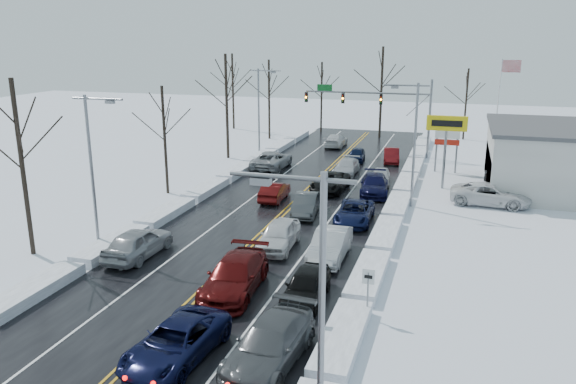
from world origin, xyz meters
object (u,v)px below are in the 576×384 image
(traffic_signal_mast, at_px, (380,103))
(tires_plus_sign, at_px, (447,128))
(oncoming_car_0, at_px, (275,200))
(flagpole, at_px, (500,100))

(traffic_signal_mast, distance_m, tires_plus_sign, 13.92)
(traffic_signal_mast, xyz_separation_m, oncoming_car_0, (-5.11, -19.39, -5.48))
(tires_plus_sign, relative_size, flagpole, 0.60)
(oncoming_car_0, bearing_deg, traffic_signal_mast, -107.71)
(traffic_signal_mast, xyz_separation_m, tires_plus_sign, (7.05, -12.00, -0.49))
(traffic_signal_mast, relative_size, tires_plus_sign, 2.21)
(flagpole, bearing_deg, oncoming_car_0, -128.19)
(tires_plus_sign, distance_m, flagpole, 14.79)
(tires_plus_sign, relative_size, oncoming_car_0, 1.40)
(traffic_signal_mast, relative_size, oncoming_car_0, 3.11)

